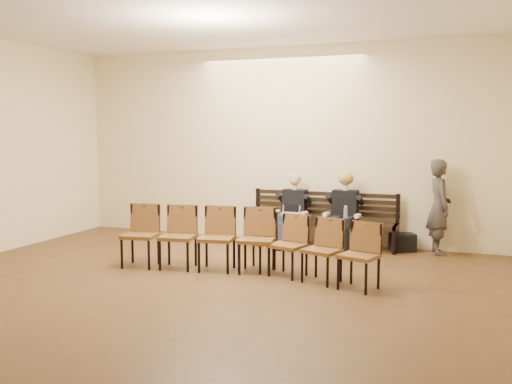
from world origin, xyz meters
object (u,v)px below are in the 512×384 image
(seated_woman, at_px, (344,214))
(laptop, at_px, (289,215))
(bench, at_px, (322,234))
(seated_man, at_px, (293,212))
(chair_row_front, at_px, (304,248))
(chair_row_back, at_px, (197,238))
(bag, at_px, (402,242))
(passerby, at_px, (439,200))
(water_bottle, at_px, (345,220))

(seated_woman, bearing_deg, laptop, -170.60)
(bench, height_order, seated_man, seated_man)
(chair_row_front, relative_size, chair_row_back, 0.92)
(seated_man, relative_size, laptop, 3.91)
(bag, bearing_deg, passerby, 0.00)
(seated_man, height_order, water_bottle, seated_man)
(bag, bearing_deg, water_bottle, -150.66)
(bench, relative_size, seated_man, 2.15)
(seated_woman, distance_m, chair_row_back, 2.72)
(bench, xyz_separation_m, passerby, (1.93, 0.10, 0.67))
(chair_row_front, bearing_deg, water_bottle, 101.23)
(seated_woman, relative_size, bag, 3.02)
(bench, xyz_separation_m, water_bottle, (0.50, -0.39, 0.33))
(laptop, bearing_deg, chair_row_front, -66.13)
(chair_row_front, height_order, chair_row_back, chair_row_back)
(bench, distance_m, chair_row_front, 2.24)
(bag, distance_m, chair_row_back, 3.54)
(passerby, bearing_deg, bag, 70.70)
(bench, bearing_deg, laptop, -151.76)
(bag, relative_size, passerby, 0.23)
(chair_row_front, bearing_deg, passerby, 71.87)
(bench, relative_size, chair_row_front, 1.25)
(seated_man, bearing_deg, seated_woman, 0.00)
(bench, xyz_separation_m, bag, (1.36, 0.10, -0.08))
(seated_woman, xyz_separation_m, bag, (0.95, 0.22, -0.46))
(chair_row_back, bearing_deg, passerby, 26.83)
(bag, bearing_deg, laptop, -168.74)
(bench, xyz_separation_m, laptop, (-0.51, -0.27, 0.34))
(bench, xyz_separation_m, chair_row_back, (-1.29, -2.23, 0.24))
(bench, bearing_deg, water_bottle, -38.02)
(chair_row_back, bearing_deg, chair_row_front, -8.13)
(laptop, relative_size, chair_row_front, 0.15)
(seated_man, height_order, laptop, seated_man)
(water_bottle, xyz_separation_m, bag, (0.87, 0.49, -0.41))
(seated_man, distance_m, laptop, 0.16)
(water_bottle, relative_size, passerby, 0.12)
(water_bottle, distance_m, chair_row_back, 2.57)
(seated_woman, bearing_deg, bench, 163.78)
(passerby, xyz_separation_m, chair_row_back, (-3.22, -2.33, -0.43))
(seated_woman, relative_size, laptop, 3.95)
(laptop, bearing_deg, chair_row_back, -111.03)
(seated_man, bearing_deg, chair_row_back, -110.78)
(bench, distance_m, laptop, 0.67)
(seated_man, xyz_separation_m, bag, (1.85, 0.22, -0.45))
(bench, distance_m, passerby, 2.04)
(bench, height_order, passerby, passerby)
(seated_man, distance_m, chair_row_back, 2.26)
(chair_row_front, bearing_deg, laptop, 129.93)
(bench, bearing_deg, seated_woman, -16.22)
(water_bottle, bearing_deg, seated_man, 164.79)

